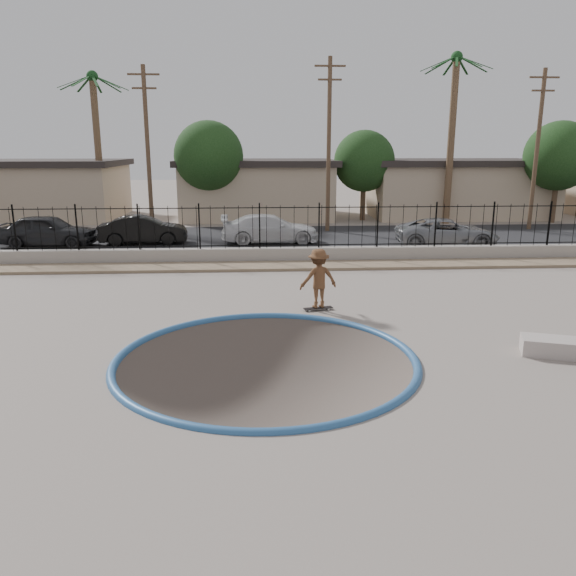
# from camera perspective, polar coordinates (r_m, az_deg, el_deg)

# --- Properties ---
(ground) EXTENTS (120.00, 120.00, 2.20)m
(ground) POSITION_cam_1_polar(r_m,az_deg,el_deg) (25.79, -2.88, 1.01)
(ground) COLOR slate
(ground) RESTS_ON ground
(bowl_pit) EXTENTS (6.84, 6.84, 1.80)m
(bowl_pit) POSITION_cam_1_polar(r_m,az_deg,el_deg) (13.01, -2.26, -7.30)
(bowl_pit) COLOR #463B36
(bowl_pit) RESTS_ON ground
(coping_ring) EXTENTS (7.04, 7.04, 0.20)m
(coping_ring) POSITION_cam_1_polar(r_m,az_deg,el_deg) (13.01, -2.26, -7.30)
(coping_ring) COLOR #2C5A90
(coping_ring) RESTS_ON ground
(rock_strip) EXTENTS (42.00, 1.60, 0.11)m
(rock_strip) POSITION_cam_1_polar(r_m,az_deg,el_deg) (22.80, -2.83, 2.24)
(rock_strip) COLOR #997E64
(rock_strip) RESTS_ON ground
(retaining_wall) EXTENTS (42.00, 0.45, 0.60)m
(retaining_wall) POSITION_cam_1_polar(r_m,az_deg,el_deg) (23.83, -2.87, 3.36)
(retaining_wall) COLOR gray
(retaining_wall) RESTS_ON ground
(fence) EXTENTS (40.00, 0.04, 1.80)m
(fence) POSITION_cam_1_polar(r_m,az_deg,el_deg) (23.64, -2.90, 6.22)
(fence) COLOR black
(fence) RESTS_ON retaining_wall
(street) EXTENTS (90.00, 8.00, 0.04)m
(street) POSITION_cam_1_polar(r_m,az_deg,el_deg) (30.48, -3.01, 5.19)
(street) COLOR black
(street) RESTS_ON ground
(house_west) EXTENTS (11.60, 8.60, 3.90)m
(house_west) POSITION_cam_1_polar(r_m,az_deg,el_deg) (42.37, -24.19, 9.17)
(house_west) COLOR tan
(house_west) RESTS_ON ground
(house_center) EXTENTS (10.60, 8.60, 3.90)m
(house_center) POSITION_cam_1_polar(r_m,az_deg,el_deg) (39.71, -3.18, 10.12)
(house_center) COLOR tan
(house_center) RESTS_ON ground
(house_east) EXTENTS (12.60, 8.60, 3.90)m
(house_east) POSITION_cam_1_polar(r_m,az_deg,el_deg) (42.18, 16.50, 9.80)
(house_east) COLOR tan
(house_east) RESTS_ON ground
(palm_mid) EXTENTS (2.30, 2.30, 9.30)m
(palm_mid) POSITION_cam_1_polar(r_m,az_deg,el_deg) (38.42, -18.99, 16.31)
(palm_mid) COLOR brown
(palm_mid) RESTS_ON ground
(palm_right) EXTENTS (2.30, 2.30, 10.30)m
(palm_right) POSITION_cam_1_polar(r_m,az_deg,el_deg) (37.27, 16.48, 17.56)
(palm_right) COLOR brown
(palm_right) RESTS_ON ground
(utility_pole_left) EXTENTS (1.70, 0.24, 9.00)m
(utility_pole_left) POSITION_cam_1_polar(r_m,az_deg,el_deg) (32.62, -14.07, 13.65)
(utility_pole_left) COLOR #473323
(utility_pole_left) RESTS_ON ground
(utility_pole_mid) EXTENTS (1.70, 0.24, 9.50)m
(utility_pole_mid) POSITION_cam_1_polar(r_m,az_deg,el_deg) (32.39, 4.16, 14.47)
(utility_pole_mid) COLOR #473323
(utility_pole_mid) RESTS_ON ground
(utility_pole_right) EXTENTS (1.70, 0.24, 9.00)m
(utility_pole_right) POSITION_cam_1_polar(r_m,az_deg,el_deg) (35.98, 23.98, 12.89)
(utility_pole_right) COLOR #473323
(utility_pole_right) RESTS_ON ground
(street_tree_left) EXTENTS (4.32, 4.32, 6.36)m
(street_tree_left) POSITION_cam_1_polar(r_m,az_deg,el_deg) (36.22, -8.07, 13.12)
(street_tree_left) COLOR #473323
(street_tree_left) RESTS_ON ground
(street_tree_mid) EXTENTS (3.96, 3.96, 5.83)m
(street_tree_mid) POSITION_cam_1_polar(r_m,az_deg,el_deg) (37.82, 7.74, 12.64)
(street_tree_mid) COLOR #473323
(street_tree_mid) RESTS_ON ground
(street_tree_right) EXTENTS (4.32, 4.32, 6.36)m
(street_tree_right) POSITION_cam_1_polar(r_m,az_deg,el_deg) (40.03, 25.84, 11.97)
(street_tree_right) COLOR #473323
(street_tree_right) RESTS_ON ground
(skater) EXTENTS (1.26, 0.90, 1.76)m
(skater) POSITION_cam_1_polar(r_m,az_deg,el_deg) (16.63, 3.11, 0.65)
(skater) COLOR brown
(skater) RESTS_ON ground
(skateboard) EXTENTS (0.91, 0.41, 0.08)m
(skateboard) POSITION_cam_1_polar(r_m,az_deg,el_deg) (16.84, 3.07, -2.05)
(skateboard) COLOR black
(skateboard) RESTS_ON ground
(concrete_ledge) EXTENTS (1.74, 1.18, 0.40)m
(concrete_ledge) POSITION_cam_1_polar(r_m,az_deg,el_deg) (14.65, 25.72, -5.44)
(concrete_ledge) COLOR #ADA099
(concrete_ledge) RESTS_ON ground
(car_a) EXTENTS (4.67, 2.13, 1.55)m
(car_a) POSITION_cam_1_polar(r_m,az_deg,el_deg) (29.72, -23.22, 5.39)
(car_a) COLOR black
(car_a) RESTS_ON street
(car_b) EXTENTS (4.39, 1.85, 1.41)m
(car_b) POSITION_cam_1_polar(r_m,az_deg,el_deg) (28.92, -14.48, 5.73)
(car_b) COLOR black
(car_b) RESTS_ON street
(car_c) EXTENTS (4.99, 2.21, 1.42)m
(car_c) POSITION_cam_1_polar(r_m,az_deg,el_deg) (28.41, -1.82, 6.04)
(car_c) COLOR silver
(car_c) RESTS_ON street
(car_d) EXTENTS (5.04, 2.63, 1.36)m
(car_d) POSITION_cam_1_polar(r_m,az_deg,el_deg) (28.39, 15.84, 5.44)
(car_d) COLOR gray
(car_d) RESTS_ON street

